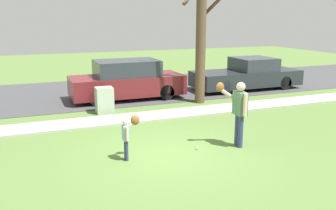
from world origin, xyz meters
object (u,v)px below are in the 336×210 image
Objects in this scene: parked_suv_maroon at (127,80)px; person_adult at (238,108)px; baseball at (197,148)px; utility_cabinet at (104,100)px; parked_pickup_dark at (247,75)px; street_tree_near at (201,25)px; person_child at (128,132)px.

person_adult is at bearing 99.91° from parked_suv_maroon.
utility_cabinet is (-1.47, 4.64, 0.44)m from baseball.
parked_pickup_dark is (4.77, 6.77, -0.41)m from person_adult.
parked_suv_maroon is (-0.08, 6.60, 0.75)m from baseball.
street_tree_near reaches higher than utility_cabinet.
person_adult is at bearing -8.93° from baseball.
person_adult is 0.34× the size of parked_pickup_dark.
parked_suv_maroon is (-2.56, 1.74, -2.28)m from street_tree_near.
parked_pickup_dark is at bearing 179.97° from parked_suv_maroon.
parked_suv_maroon is at bearing 145.87° from street_tree_near.
street_tree_near reaches higher than person_adult.
person_child is at bearing -94.89° from utility_cabinet.
baseball is at bearing -117.05° from street_tree_near.
baseball is at bearing -5.89° from person_adult.
person_adult is at bearing -0.41° from person_child.
person_adult is 5.59m from street_tree_near.
person_adult is at bearing -105.32° from street_tree_near.
person_adult is 1.63× the size of person_child.
parked_suv_maroon reaches higher than utility_cabinet.
street_tree_near is (3.95, 0.22, 2.60)m from utility_cabinet.
person_child is 4.66m from utility_cabinet.
street_tree_near is at bearing 27.06° from parked_pickup_dark.
baseball is 0.01× the size of street_tree_near.
parked_suv_maroon is (1.39, 1.95, 0.32)m from utility_cabinet.
baseball is (-1.10, 0.17, -1.05)m from person_adult.
utility_cabinet is 2.42m from parked_suv_maroon.
parked_pickup_dark reaches higher than baseball.
person_child is 1.98m from baseball.
parked_suv_maroon is at bearing -77.04° from person_adult.
person_child is 0.23× the size of parked_suv_maroon.
utility_cabinet is at bearing -176.86° from street_tree_near.
street_tree_near is (1.38, 5.03, 1.99)m from person_adult.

